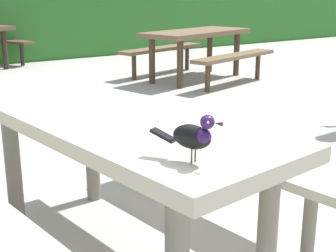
# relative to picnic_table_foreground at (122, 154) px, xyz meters

# --- Properties ---
(picnic_table_foreground) EXTENTS (1.87, 1.90, 0.74)m
(picnic_table_foreground) POSITION_rel_picnic_table_foreground_xyz_m (0.00, 0.00, 0.00)
(picnic_table_foreground) COLOR #B2A893
(picnic_table_foreground) RESTS_ON ground
(bird_grackle) EXTENTS (0.15, 0.27, 0.18)m
(bird_grackle) POSITION_rel_picnic_table_foreground_xyz_m (-0.08, -0.70, 0.29)
(bird_grackle) COLOR black
(bird_grackle) RESTS_ON picnic_table_foreground
(picnic_table_mid_right) EXTENTS (2.07, 2.05, 0.74)m
(picnic_table_mid_right) POSITION_rel_picnic_table_foreground_xyz_m (3.42, 3.84, 0.00)
(picnic_table_mid_right) COLOR brown
(picnic_table_mid_right) RESTS_ON ground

